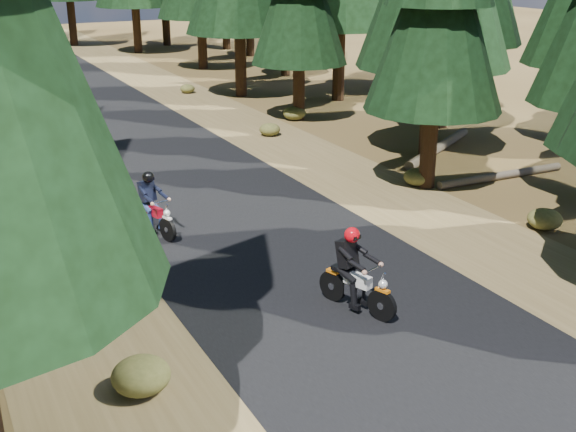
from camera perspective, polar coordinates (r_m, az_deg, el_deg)
The scene contains 9 objects.
ground at distance 14.71m, azimuth 2.69°, elevation -5.83°, with size 120.00×120.00×0.00m, color #4B381B.
road at distance 18.85m, azimuth -4.88°, elevation 0.15°, with size 6.00×100.00×0.01m, color black.
shoulder_l at distance 17.76m, azimuth -18.72°, elevation -2.20°, with size 3.20×100.00×0.01m, color brown.
shoulder_r at distance 20.92m, azimuth 6.82°, elevation 2.13°, with size 3.20×100.00×0.01m, color brown.
log_near at distance 25.16m, azimuth 11.83°, elevation 5.32°, with size 0.32×0.32×5.31m, color #4C4233.
log_far at distance 22.57m, azimuth 16.49°, elevation 3.08°, with size 0.24×0.24×4.55m, color #4C4233.
understory_shrubs at distance 20.59m, azimuth -3.66°, elevation 2.67°, with size 14.23×31.14×0.56m.
rider_lead at distance 13.71m, azimuth 5.48°, elevation -5.37°, with size 1.11×1.92×1.64m.
rider_follow at distance 17.55m, azimuth -10.54°, elevation 0.12°, with size 0.96×1.82×1.55m.
Camera 1 is at (-6.66, -11.41, 6.46)m, focal length 45.00 mm.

